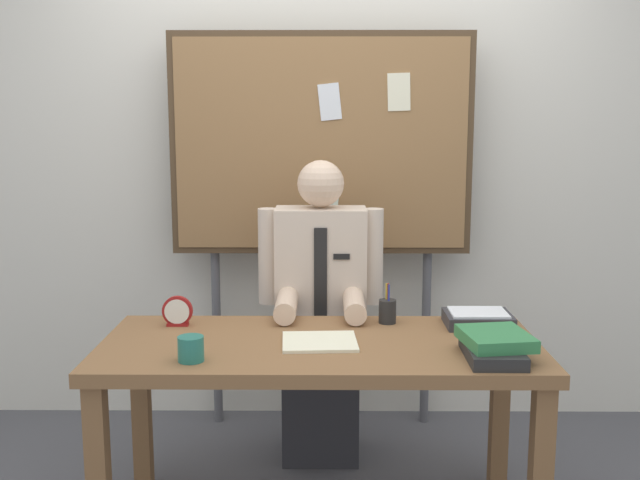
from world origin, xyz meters
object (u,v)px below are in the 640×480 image
Objects in this scene: person at (321,323)px; paper_tray at (478,319)px; open_notebook at (320,342)px; desk_clock at (177,312)px; book_stack at (494,345)px; coffee_mug at (191,349)px; pen_holder at (387,311)px; desk at (320,366)px; bulletin_board at (321,149)px.

person reaches higher than paper_tray.
open_notebook is 0.61m from desk_clock.
coffee_mug is at bearing -177.63° from book_stack.
person is at bearing 129.12° from pen_holder.
person is at bearing 128.12° from book_stack.
pen_holder is (0.83, 0.05, -0.01)m from desk_clock.
person is 0.93m from coffee_mug.
person is at bearing 90.00° from desk.
paper_tray is at bearing 22.48° from coffee_mug.
person is 0.70m from desk_clock.
book_stack is at bearing -52.66° from pen_holder.
bulletin_board is at bearing 118.13° from book_stack.
coffee_mug is at bearing -73.16° from desk_clock.
desk_clock is (-0.56, 0.21, 0.15)m from desk.
pen_holder is at bearing -68.63° from bulletin_board.
person reaches higher than book_stack.
bulletin_board is 1.41m from book_stack.
pen_holder is (0.27, -0.33, 0.15)m from person.
open_notebook reaches higher than desk.
bulletin_board is at bearing 111.37° from pen_holder.
open_notebook is (0.00, -0.02, 0.10)m from desk.
person is 4.48× the size of book_stack.
desk is 0.51m from coffee_mug.
desk is at bearing 163.41° from book_stack.
book_stack reaches higher than desk.
open_notebook is (0.00, -0.96, -0.66)m from bulletin_board.
paper_tray is at bearing 86.23° from book_stack.
book_stack is 2.53× the size of desk_clock.
bulletin_board reaches higher than desk_clock.
bulletin_board is at bearing 69.53° from coffee_mug.
pen_holder is at bearing -50.88° from person.
paper_tray is (0.03, 0.40, -0.02)m from book_stack.
coffee_mug is (-0.43, -1.16, -0.62)m from bulletin_board.
desk is 0.59m from person.
paper_tray is (0.36, -0.04, -0.02)m from pen_holder.
coffee_mug is at bearing -152.98° from desk.
book_stack is 1.04m from coffee_mug.
coffee_mug is (-0.43, -0.20, 0.04)m from open_notebook.
paper_tray is at bearing -49.23° from bulletin_board.
book_stack is 1.17× the size of paper_tray.
pen_holder reaches higher than desk.
bulletin_board is at bearing 90.02° from open_notebook.
bulletin_board is at bearing 89.99° from desk.
book_stack is at bearing 2.37° from coffee_mug.
person is 5.03× the size of open_notebook.
book_stack is 0.54m from pen_holder.
coffee_mug is at bearing -110.47° from bulletin_board.
coffee_mug is (-0.43, -0.81, 0.14)m from person.
pen_holder reaches higher than desk_clock.
desk is at bearing -90.00° from person.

